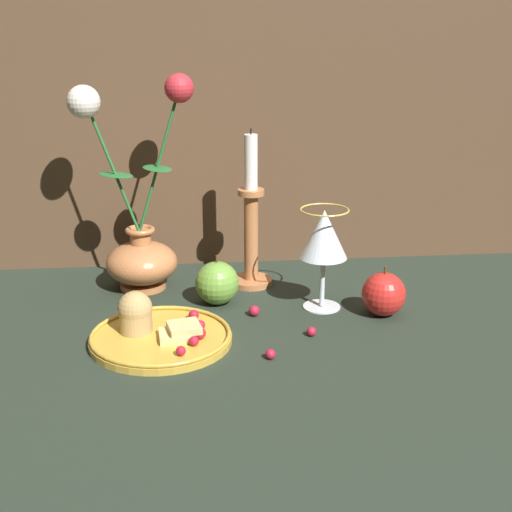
% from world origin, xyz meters
% --- Properties ---
extents(ground_plane, '(2.40, 2.40, 0.00)m').
position_xyz_m(ground_plane, '(0.00, 0.00, 0.00)').
color(ground_plane, '#232D23').
rests_on(ground_plane, ground).
extents(vase, '(0.20, 0.12, 0.37)m').
position_xyz_m(vase, '(-0.20, 0.16, 0.10)').
color(vase, '#B77042').
rests_on(vase, ground_plane).
extents(plate_with_pastries, '(0.21, 0.21, 0.07)m').
position_xyz_m(plate_with_pastries, '(-0.17, -0.06, 0.02)').
color(plate_with_pastries, gold).
rests_on(plate_with_pastries, ground_plane).
extents(wine_glass, '(0.08, 0.08, 0.17)m').
position_xyz_m(wine_glass, '(0.09, 0.04, 0.12)').
color(wine_glass, silver).
rests_on(wine_glass, ground_plane).
extents(candlestick, '(0.08, 0.08, 0.28)m').
position_xyz_m(candlestick, '(-0.01, 0.16, 0.10)').
color(candlestick, '#B77042').
rests_on(candlestick, ground_plane).
extents(apple_beside_vase, '(0.07, 0.07, 0.08)m').
position_xyz_m(apple_beside_vase, '(0.19, -0.00, 0.04)').
color(apple_beside_vase, red).
rests_on(apple_beside_vase, ground_plane).
extents(apple_near_glass, '(0.07, 0.07, 0.08)m').
position_xyz_m(apple_near_glass, '(-0.08, 0.07, 0.04)').
color(apple_near_glass, '#669938').
rests_on(apple_near_glass, ground_plane).
extents(berry_near_plate, '(0.01, 0.01, 0.01)m').
position_xyz_m(berry_near_plate, '(0.06, -0.07, 0.01)').
color(berry_near_plate, '#AD192D').
rests_on(berry_near_plate, ground_plane).
extents(berry_front_center, '(0.02, 0.02, 0.02)m').
position_xyz_m(berry_front_center, '(-0.02, 0.02, 0.01)').
color(berry_front_center, '#AD192D').
rests_on(berry_front_center, ground_plane).
extents(berry_by_glass_stem, '(0.01, 0.01, 0.01)m').
position_xyz_m(berry_by_glass_stem, '(-0.01, -0.14, 0.01)').
color(berry_by_glass_stem, '#AD192D').
rests_on(berry_by_glass_stem, ground_plane).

